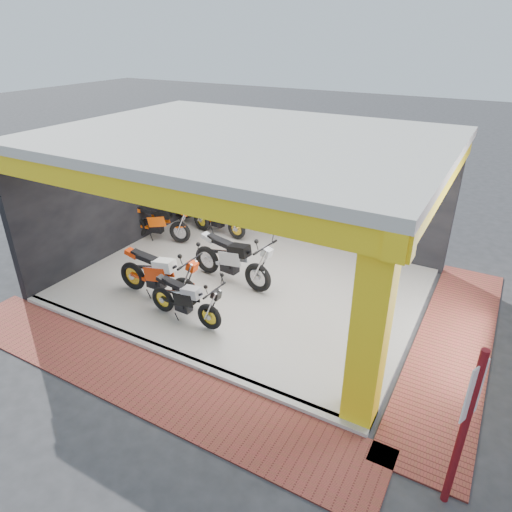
{
  "coord_description": "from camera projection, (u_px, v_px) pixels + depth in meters",
  "views": [
    {
      "loc": [
        4.97,
        -6.32,
        5.67
      ],
      "look_at": [
        0.3,
        1.99,
        0.9
      ],
      "focal_mm": 32.0,
      "sensor_mm": 36.0,
      "label": 1
    }
  ],
  "objects": [
    {
      "name": "header_beam_right",
      "position": [
        441.0,
        180.0,
        7.97
      ],
      "size": [
        0.3,
        6.4,
        0.4
      ],
      "primitive_type": "cube",
      "color": "yellow",
      "rests_on": "corner_column"
    },
    {
      "name": "showroom_ceiling",
      "position": [
        244.0,
        138.0,
        9.59
      ],
      "size": [
        8.4,
        6.4,
        0.2
      ],
      "primitive_type": "cube",
      "color": "beige",
      "rests_on": "corner_column"
    },
    {
      "name": "paver_right",
      "position": [
        453.0,
        345.0,
        9.09
      ],
      "size": [
        1.4,
        7.0,
        0.03
      ],
      "primitive_type": "cube",
      "color": "brown",
      "rests_on": "ground"
    },
    {
      "name": "moto_row_e",
      "position": [
        201.0,
        209.0,
        13.72
      ],
      "size": [
        2.39,
        1.38,
        1.37
      ],
      "primitive_type": null,
      "rotation": [
        0.0,
        0.0,
        -0.26
      ],
      "color": "black",
      "rests_on": "showroom_floor"
    },
    {
      "name": "floor_kerb",
      "position": [
        167.0,
        352.0,
        8.82
      ],
      "size": [
        8.0,
        0.2,
        0.1
      ],
      "primitive_type": "cube",
      "color": "silver",
      "rests_on": "ground"
    },
    {
      "name": "header_beam_front",
      "position": [
        150.0,
        192.0,
        7.38
      ],
      "size": [
        8.4,
        0.3,
        0.4
      ],
      "primitive_type": "cube",
      "color": "yellow",
      "rests_on": "corner_column"
    },
    {
      "name": "left_wall",
      "position": [
        113.0,
        192.0,
        12.21
      ],
      "size": [
        0.2,
        6.2,
        3.5
      ],
      "primitive_type": "cube",
      "color": "black",
      "rests_on": "ground"
    },
    {
      "name": "ground",
      "position": [
        198.0,
        328.0,
        9.64
      ],
      "size": [
        80.0,
        80.0,
        0.0
      ],
      "primitive_type": "plane",
      "color": "#2D2D30",
      "rests_on": "ground"
    },
    {
      "name": "back_wall",
      "position": [
        301.0,
        184.0,
        12.83
      ],
      "size": [
        8.2,
        0.2,
        3.5
      ],
      "primitive_type": "cube",
      "color": "black",
      "rests_on": "ground"
    },
    {
      "name": "corner_column",
      "position": [
        370.0,
        329.0,
        6.63
      ],
      "size": [
        0.5,
        0.5,
        3.5
      ],
      "primitive_type": "cube",
      "color": "yellow",
      "rests_on": "ground"
    },
    {
      "name": "moto_row_d",
      "position": [
        179.0,
        222.0,
        12.91
      ],
      "size": [
        2.27,
        1.24,
        1.31
      ],
      "primitive_type": null,
      "rotation": [
        0.0,
        0.0,
        0.22
      ],
      "color": "#FF570A",
      "rests_on": "showroom_floor"
    },
    {
      "name": "moto_hero",
      "position": [
        184.0,
        278.0,
        9.88
      ],
      "size": [
        2.34,
        0.9,
        1.42
      ],
      "primitive_type": null,
      "rotation": [
        0.0,
        0.0,
        0.01
      ],
      "color": "red",
      "rests_on": "showroom_floor"
    },
    {
      "name": "moto_row_b",
      "position": [
        258.0,
        264.0,
        10.43
      ],
      "size": [
        2.49,
        1.16,
        1.47
      ],
      "primitive_type": null,
      "rotation": [
        0.0,
        0.0,
        -0.11
      ],
      "color": "#A7AAAF",
      "rests_on": "showroom_floor"
    },
    {
      "name": "showroom_floor",
      "position": [
        246.0,
        284.0,
        11.18
      ],
      "size": [
        8.0,
        6.0,
        0.1
      ],
      "primitive_type": "cube",
      "color": "silver",
      "rests_on": "ground"
    },
    {
      "name": "paver_front",
      "position": [
        139.0,
        378.0,
        8.23
      ],
      "size": [
        9.0,
        1.4,
        0.03
      ],
      "primitive_type": "cube",
      "color": "brown",
      "rests_on": "ground"
    },
    {
      "name": "moto_row_a",
      "position": [
        209.0,
        305.0,
        9.16
      ],
      "size": [
        1.96,
        0.79,
        1.18
      ],
      "primitive_type": null,
      "rotation": [
        0.0,
        0.0,
        -0.04
      ],
      "color": "black",
      "rests_on": "showroom_floor"
    },
    {
      "name": "signpost",
      "position": [
        465.0,
        425.0,
        5.52
      ],
      "size": [
        0.16,
        0.33,
        2.5
      ],
      "rotation": [
        0.0,
        0.0,
        -0.41
      ],
      "color": "maroon",
      "rests_on": "ground"
    },
    {
      "name": "moto_row_c",
      "position": [
        236.0,
        219.0,
        13.16
      ],
      "size": [
        2.13,
        0.99,
        1.26
      ],
      "primitive_type": null,
      "rotation": [
        0.0,
        0.0,
        -0.11
      ],
      "color": "#EA3D09",
      "rests_on": "showroom_floor"
    }
  ]
}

